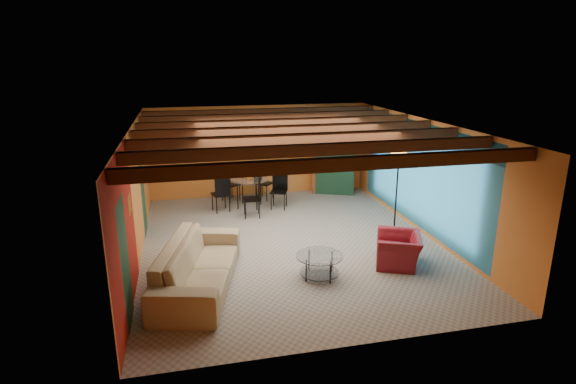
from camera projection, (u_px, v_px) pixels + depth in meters
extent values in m
cube|color=gray|center=(290.00, 243.00, 10.53)|extent=(6.50, 8.00, 0.01)
cube|color=silver|center=(290.00, 124.00, 9.77)|extent=(6.50, 8.00, 0.01)
cube|color=#C9712E|center=(259.00, 151.00, 13.89)|extent=(6.50, 0.02, 2.70)
cube|color=maroon|center=(135.00, 195.00, 9.45)|extent=(0.02, 8.00, 2.70)
cube|color=teal|center=(425.00, 177.00, 10.86)|extent=(0.02, 8.00, 2.70)
imported|color=#968260|center=(199.00, 265.00, 8.43)|extent=(1.85, 3.13, 0.86)
imported|color=maroon|center=(399.00, 249.00, 9.38)|extent=(1.19, 1.25, 0.64)
cube|color=brown|center=(332.00, 161.00, 14.19)|extent=(1.25, 0.95, 1.98)
cube|color=black|center=(229.00, 142.00, 13.57)|extent=(1.05, 0.03, 0.65)
imported|color=#26661E|center=(333.00, 121.00, 13.84)|extent=(0.54, 0.50, 0.49)
imported|color=orange|center=(249.00, 164.00, 12.71)|extent=(0.26, 0.26, 0.21)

